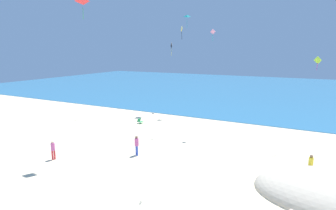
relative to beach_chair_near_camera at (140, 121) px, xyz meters
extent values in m
plane|color=beige|center=(7.05, -3.47, -0.28)|extent=(120.00, 120.00, 0.00)
cube|color=teal|center=(7.05, 35.40, -0.25)|extent=(120.00, 60.00, 0.05)
ellipsoid|color=beige|center=(18.26, -8.60, -0.28)|extent=(8.10, 5.67, 2.72)
cube|color=#2D9956|center=(0.11, -0.02, -0.08)|extent=(0.55, 0.58, 0.03)
cube|color=#2D9956|center=(-0.14, 0.03, 0.10)|extent=(0.29, 0.54, 0.37)
cylinder|color=#B7B7BC|center=(0.29, 0.21, -0.18)|extent=(0.02, 0.02, 0.20)
cylinder|color=#B7B7BC|center=(0.20, -0.29, -0.18)|extent=(0.02, 0.02, 0.20)
cylinder|color=blue|center=(5.19, -8.35, 0.12)|extent=(0.14, 0.14, 0.79)
cylinder|color=blue|center=(5.05, -8.24, 0.12)|extent=(0.14, 0.14, 0.79)
cylinder|color=#D8599E|center=(5.12, -8.30, 0.82)|extent=(0.45, 0.45, 0.60)
sphere|color=#846047|center=(5.12, -8.30, 1.21)|extent=(0.22, 0.22, 0.22)
cylinder|color=#D8599E|center=(17.37, -6.04, 0.09)|extent=(0.13, 0.13, 0.73)
cylinder|color=#D8599E|center=(17.21, -6.05, 0.09)|extent=(0.13, 0.13, 0.73)
cylinder|color=yellow|center=(17.29, -6.05, 0.72)|extent=(0.30, 0.30, 0.55)
sphere|color=#846047|center=(17.29, -6.05, 1.09)|extent=(0.20, 0.20, 0.20)
cylinder|color=red|center=(-0.05, -11.99, 0.09)|extent=(0.13, 0.13, 0.74)
cylinder|color=red|center=(0.00, -11.83, 0.09)|extent=(0.13, 0.13, 0.74)
cylinder|color=#D8599E|center=(-0.03, -11.91, 0.74)|extent=(0.37, 0.37, 0.55)
sphere|color=beige|center=(-0.03, -11.91, 1.11)|extent=(0.20, 0.20, 0.20)
cube|color=yellow|center=(5.36, -0.53, 9.92)|extent=(0.20, 0.49, 0.51)
cylinder|color=black|center=(5.36, -0.53, 9.33)|extent=(0.09, 0.04, 0.84)
pyramid|color=red|center=(2.05, -10.08, 11.35)|extent=(0.96, 0.91, 0.52)
cylinder|color=green|center=(2.09, -10.15, 10.44)|extent=(0.09, 0.13, 0.82)
pyramid|color=#1EADAD|center=(2.70, 6.83, 12.06)|extent=(0.83, 0.76, 0.40)
cylinder|color=#1EADAD|center=(2.68, 6.87, 11.11)|extent=(0.10, 0.18, 1.01)
cube|color=#99DB33|center=(17.13, -3.04, 7.19)|extent=(0.51, 0.32, 0.56)
cylinder|color=#DB3DA8|center=(17.13, -3.04, 6.74)|extent=(0.05, 0.07, 0.50)
cube|color=pink|center=(8.35, -0.09, 9.58)|extent=(0.50, 0.16, 0.50)
cylinder|color=#1EADAD|center=(8.35, -0.09, 9.06)|extent=(0.05, 0.07, 0.68)
cube|color=black|center=(-0.16, 8.25, 8.53)|extent=(0.57, 0.71, 0.88)
cylinder|color=yellow|center=(-0.16, 8.25, 7.70)|extent=(0.05, 0.05, 1.05)
camera|label=1|loc=(16.70, -25.35, 7.85)|focal=29.28mm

